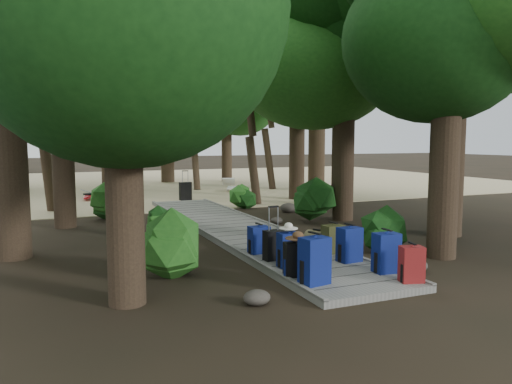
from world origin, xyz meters
name	(u,v)px	position (x,y,z in m)	size (l,w,h in m)	color
ground	(252,239)	(0.00, 0.00, 0.00)	(120.00, 120.00, 0.00)	black
sand_beach	(137,184)	(0.00, 16.00, 0.01)	(40.00, 22.00, 0.02)	#C8AF87
boardwalk	(237,229)	(0.00, 1.00, 0.06)	(2.00, 12.00, 0.12)	slate
backpack_left_a	(315,258)	(-0.70, -4.20, 0.53)	(0.44, 0.30, 0.82)	navy
backpack_left_b	(295,258)	(-0.78, -3.69, 0.43)	(0.34, 0.24, 0.62)	black
backpack_left_c	(289,248)	(-0.60, -3.12, 0.46)	(0.37, 0.26, 0.68)	navy
backpack_left_d	(259,238)	(-0.65, -1.91, 0.42)	(0.39, 0.28, 0.59)	navy
backpack_right_a	(412,262)	(0.76, -4.70, 0.43)	(0.35, 0.25, 0.63)	maroon
backpack_right_b	(386,251)	(0.75, -4.08, 0.49)	(0.41, 0.29, 0.74)	navy
backpack_right_c	(349,243)	(0.61, -3.19, 0.47)	(0.41, 0.29, 0.70)	navy
backpack_right_d	(333,237)	(0.71, -2.46, 0.43)	(0.40, 0.29, 0.61)	#383919
duffel_right_khaki	(318,239)	(0.67, -1.95, 0.30)	(0.35, 0.53, 0.35)	brown
suitcase_on_boardwalk	(273,245)	(-0.63, -2.55, 0.40)	(0.36, 0.20, 0.56)	black
lone_suitcase_on_sand	(185,191)	(0.48, 7.93, 0.37)	(0.44, 0.25, 0.69)	black
hat_brown	(298,235)	(-0.73, -3.70, 0.81)	(0.41, 0.41, 0.12)	#51351E
hat_white	(289,225)	(-0.59, -3.09, 0.85)	(0.33, 0.33, 0.11)	silver
kayak	(89,195)	(-2.96, 9.61, 0.17)	(0.68, 3.10, 0.31)	#A80E14
sun_lounger	(234,185)	(3.33, 10.20, 0.31)	(0.58, 1.79, 0.58)	silver
tree_right_a	(449,49)	(2.76, -3.21, 4.09)	(4.91, 4.91, 8.18)	black
tree_right_b	(455,35)	(4.59, -1.48, 4.81)	(5.39, 5.39, 9.62)	black
tree_right_c	(345,72)	(3.53, 1.57, 4.28)	(4.95, 4.95, 8.57)	black
tree_right_d	(343,65)	(5.07, 4.09, 4.90)	(5.35, 5.35, 9.80)	black
tree_right_e	(297,88)	(4.64, 6.63, 4.35)	(4.83, 4.83, 8.69)	black
tree_right_f	(318,71)	(6.95, 9.11, 5.41)	(6.06, 6.06, 10.82)	black
tree_left_a	(120,32)	(-3.46, -3.67, 3.81)	(4.57, 4.57, 7.61)	black
tree_left_b	(1,6)	(-5.12, 0.04, 4.87)	(5.41, 5.41, 9.74)	black
tree_left_c	(60,73)	(-4.03, 3.40, 4.09)	(4.70, 4.70, 8.17)	black
tree_back_a	(106,103)	(-1.67, 14.47, 4.12)	(4.76, 4.76, 8.25)	black
tree_back_b	(166,87)	(1.75, 16.44, 5.21)	(5.83, 5.83, 10.41)	black
tree_back_c	(226,107)	(4.88, 15.49, 4.13)	(4.58, 4.58, 8.25)	black
tree_back_d	(12,108)	(-5.75, 14.65, 3.76)	(4.51, 4.51, 7.52)	black
palm_right_a	(258,102)	(2.71, 6.02, 3.69)	(4.33, 4.33, 7.39)	#124212
palm_right_b	(270,98)	(5.42, 10.89, 4.32)	(4.47, 4.47, 8.63)	#124212
palm_right_c	(200,119)	(2.26, 11.85, 3.32)	(4.17, 4.17, 6.64)	#124212
palm_left_a	(39,97)	(-4.57, 6.73, 3.70)	(4.65, 4.65, 7.40)	#124212
rock_left_a	(257,297)	(-1.77, -4.44, 0.11)	(0.39, 0.36, 0.22)	#4C473F
rock_left_b	(180,268)	(-2.36, -2.33, 0.09)	(0.33, 0.30, 0.18)	#4C473F
rock_left_c	(172,237)	(-1.86, 0.28, 0.14)	(0.52, 0.47, 0.29)	#4C473F
rock_left_d	(135,223)	(-2.27, 2.86, 0.07)	(0.27, 0.24, 0.15)	#4C473F
rock_right_a	(417,266)	(1.56, -3.90, 0.11)	(0.41, 0.37, 0.22)	#4C473F
rock_right_b	(389,238)	(2.69, -1.65, 0.12)	(0.44, 0.39, 0.24)	#4C473F
rock_right_c	(277,220)	(1.45, 1.70, 0.09)	(0.34, 0.31, 0.19)	#4C473F
rock_right_d	(288,208)	(2.72, 3.51, 0.15)	(0.56, 0.51, 0.31)	#4C473F
shrub_left_a	(168,245)	(-2.61, -2.58, 0.57)	(1.26, 1.26, 1.13)	#1F5519
shrub_left_b	(163,223)	(-1.94, 0.96, 0.36)	(0.79, 0.79, 0.71)	#1F5519
shrub_left_c	(109,201)	(-2.77, 4.51, 0.52)	(1.15, 1.15, 1.03)	#1F5519
shrub_right_a	(384,231)	(1.96, -2.43, 0.46)	(1.02, 1.02, 0.91)	#1F5519
shrub_right_b	(315,200)	(2.69, 1.74, 0.61)	(1.36, 1.36, 1.22)	#1F5519
shrub_right_c	(243,197)	(1.77, 5.14, 0.39)	(0.87, 0.87, 0.78)	#1F5519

